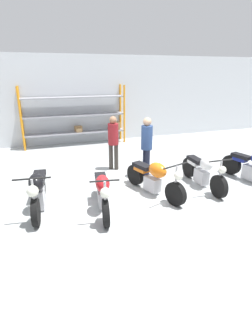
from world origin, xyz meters
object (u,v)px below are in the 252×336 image
object	(u,v)px
motorcycle_black	(38,190)
person_browsing	(113,139)
shelving_rack	(78,117)
person_near_rack	(147,143)
motorcycle_orange	(154,178)
motorcycle_red	(102,191)
motorcycle_white	(203,171)

from	to	relation	value
motorcycle_black	person_browsing	size ratio (longest dim) A/B	1.16
shelving_rack	person_near_rack	distance (m)	4.54
motorcycle_black	person_browsing	bearing A→B (deg)	137.10
shelving_rack	person_browsing	size ratio (longest dim) A/B	2.52
motorcycle_black	motorcycle_orange	size ratio (longest dim) A/B	0.97
motorcycle_red	motorcycle_white	size ratio (longest dim) A/B	0.97
person_browsing	motorcycle_white	bearing A→B (deg)	79.80
motorcycle_black	motorcycle_red	xyz separation A→B (m)	(1.33, -0.50, -0.00)
motorcycle_red	motorcycle_orange	size ratio (longest dim) A/B	0.97
shelving_rack	motorcycle_orange	world-z (taller)	shelving_rack
motorcycle_red	motorcycle_orange	world-z (taller)	motorcycle_orange
motorcycle_orange	motorcycle_white	xyz separation A→B (m)	(1.44, 0.03, -0.02)
motorcycle_white	person_browsing	distance (m)	2.83
motorcycle_black	motorcycle_white	xyz separation A→B (m)	(4.19, -0.10, -0.04)
motorcycle_orange	motorcycle_black	bearing A→B (deg)	-110.16
motorcycle_black	motorcycle_white	distance (m)	4.19
person_near_rack	motorcycle_white	bearing A→B (deg)	134.42
motorcycle_black	motorcycle_white	size ratio (longest dim) A/B	0.97
motorcycle_black	motorcycle_orange	xyz separation A→B (m)	(2.75, -0.13, -0.01)
shelving_rack	motorcycle_orange	size ratio (longest dim) A/B	2.11
shelving_rack	motorcycle_white	xyz separation A→B (m)	(2.40, -5.48, -0.74)
motorcycle_orange	person_near_rack	xyz separation A→B (m)	(0.27, 1.15, 0.58)
motorcycle_orange	motorcycle_white	size ratio (longest dim) A/B	1.00
person_browsing	person_near_rack	bearing A→B (deg)	74.78
motorcycle_black	person_browsing	world-z (taller)	person_browsing
shelving_rack	person_browsing	xyz separation A→B (m)	(0.53, -3.44, -0.18)
shelving_rack	motorcycle_red	bearing A→B (deg)	-94.39
motorcycle_red	person_browsing	xyz separation A→B (m)	(0.98, 2.45, 0.53)
person_near_rack	motorcycle_black	bearing A→B (deg)	16.92
motorcycle_white	person_near_rack	xyz separation A→B (m)	(-1.16, 1.12, 0.61)
motorcycle_white	person_near_rack	size ratio (longest dim) A/B	1.15
motorcycle_red	person_browsing	distance (m)	2.69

